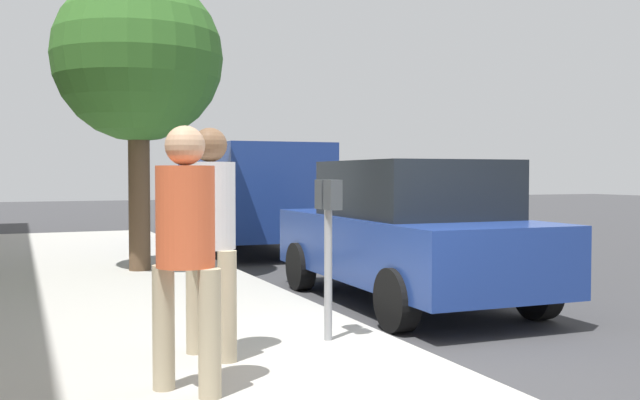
{
  "coord_description": "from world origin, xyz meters",
  "views": [
    {
      "loc": [
        -5.01,
        3.09,
        1.61
      ],
      "look_at": [
        0.59,
        0.73,
        1.39
      ],
      "focal_mm": 40.28,
      "sensor_mm": 36.0,
      "label": 1
    }
  ],
  "objects": [
    {
      "name": "ground_plane",
      "position": [
        0.0,
        0.0,
        0.0
      ],
      "size": [
        80.0,
        80.0,
        0.0
      ],
      "primitive_type": "plane",
      "color": "#38383A",
      "rests_on": "ground"
    },
    {
      "name": "parking_meter",
      "position": [
        0.72,
        0.59,
        1.17
      ],
      "size": [
        0.36,
        0.12,
        1.41
      ],
      "color": "gray",
      "rests_on": "sidewalk_slab"
    },
    {
      "name": "pedestrian_at_meter",
      "position": [
        0.54,
        1.69,
        1.24
      ],
      "size": [
        0.51,
        0.4,
        1.82
      ],
      "rotation": [
        0.0,
        0.0,
        -1.14
      ],
      "color": "tan",
      "rests_on": "sidewalk_slab"
    },
    {
      "name": "pedestrian_bystander",
      "position": [
        -0.32,
        2.07,
        1.2
      ],
      "size": [
        0.45,
        0.39,
        1.78
      ],
      "rotation": [
        0.0,
        0.0,
        -0.89
      ],
      "color": "tan",
      "rests_on": "sidewalk_slab"
    },
    {
      "name": "parked_sedan_near",
      "position": [
        2.71,
        -1.35,
        0.89
      ],
      "size": [
        4.44,
        2.05,
        1.77
      ],
      "color": "navy",
      "rests_on": "ground_plane"
    },
    {
      "name": "parked_van_far",
      "position": [
        9.42,
        -1.35,
        1.26
      ],
      "size": [
        5.26,
        2.25,
        2.18
      ],
      "color": "navy",
      "rests_on": "ground_plane"
    },
    {
      "name": "street_tree",
      "position": [
        6.04,
        1.4,
        3.34
      ],
      "size": [
        2.54,
        2.54,
        4.48
      ],
      "color": "brown",
      "rests_on": "sidewalk_slab"
    }
  ]
}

